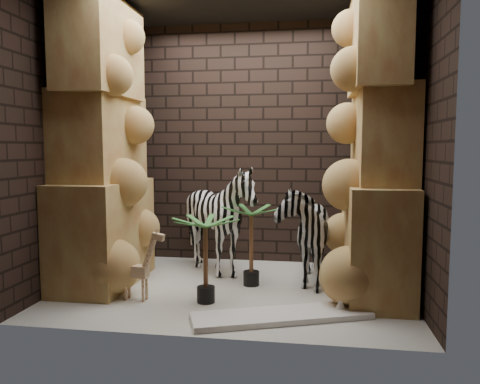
% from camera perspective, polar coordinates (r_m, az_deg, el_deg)
% --- Properties ---
extents(floor, '(3.50, 3.50, 0.00)m').
position_cam_1_polar(floor, '(4.89, -0.92, -11.84)').
color(floor, beige).
rests_on(floor, ground).
extents(wall_back, '(3.50, 0.00, 3.50)m').
position_cam_1_polar(wall_back, '(5.91, 1.11, 5.90)').
color(wall_back, black).
rests_on(wall_back, ground).
extents(wall_front, '(3.50, 0.00, 3.50)m').
position_cam_1_polar(wall_front, '(3.44, -4.47, 6.22)').
color(wall_front, black).
rests_on(wall_front, ground).
extents(wall_left, '(0.00, 3.00, 3.00)m').
position_cam_1_polar(wall_left, '(5.26, -20.20, 5.63)').
color(wall_left, black).
rests_on(wall_left, ground).
extents(wall_right, '(0.00, 3.00, 3.00)m').
position_cam_1_polar(wall_right, '(4.70, 20.68, 5.67)').
color(wall_right, black).
rests_on(wall_right, ground).
extents(rock_pillar_left, '(0.68, 1.30, 3.00)m').
position_cam_1_polar(rock_pillar_left, '(5.10, -16.74, 5.75)').
color(rock_pillar_left, tan).
rests_on(rock_pillar_left, floor).
extents(rock_pillar_right, '(0.58, 1.25, 3.00)m').
position_cam_1_polar(rock_pillar_right, '(4.65, 16.68, 5.80)').
color(rock_pillar_right, tan).
rests_on(rock_pillar_right, floor).
extents(zebra_right, '(0.58, 1.07, 1.26)m').
position_cam_1_polar(zebra_right, '(5.07, 7.83, -3.93)').
color(zebra_right, white).
rests_on(zebra_right, floor).
extents(zebra_left, '(1.03, 1.27, 1.14)m').
position_cam_1_polar(zebra_left, '(5.30, -2.50, -4.13)').
color(zebra_left, white).
rests_on(zebra_left, floor).
extents(giraffe_toy, '(0.38, 0.17, 0.72)m').
position_cam_1_polar(giraffe_toy, '(4.57, -12.73, -8.53)').
color(giraffe_toy, tan).
rests_on(giraffe_toy, floor).
extents(palm_front, '(0.36, 0.36, 0.86)m').
position_cam_1_polar(palm_front, '(4.91, 1.40, -6.58)').
color(palm_front, '#14561C').
rests_on(palm_front, floor).
extents(palm_back, '(0.36, 0.36, 0.82)m').
position_cam_1_polar(palm_back, '(4.40, -4.25, -8.27)').
color(palm_back, '#14561C').
rests_on(palm_back, floor).
extents(surfboard, '(1.57, 0.90, 0.05)m').
position_cam_1_polar(surfboard, '(4.11, 5.14, -14.91)').
color(surfboard, white).
rests_on(surfboard, floor).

